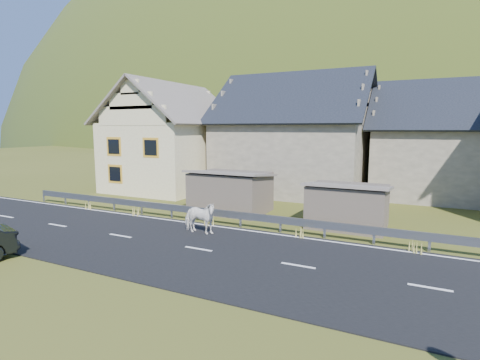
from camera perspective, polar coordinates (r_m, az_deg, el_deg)
The scene contains 12 objects.
ground at distance 14.80m, azimuth -6.34°, elevation -10.54°, with size 160.00×160.00×0.00m, color #3E4414.
road at distance 14.79m, azimuth -6.34°, elevation -10.47°, with size 60.00×7.00×0.04m, color black.
lane_markings at distance 14.78m, azimuth -6.34°, elevation -10.37°, with size 60.00×6.60×0.01m, color silver.
guardrail at distance 17.73m, azimuth 0.08°, elevation -5.47°, with size 28.10×0.09×0.75m.
shed_left at distance 20.97m, azimuth -1.43°, elevation -1.87°, with size 4.30×3.30×2.40m, color #6E5D4F.
shed_right at distance 18.43m, azimuth 16.05°, elevation -3.88°, with size 3.80×2.90×2.20m, color #6E5D4F.
house_cream at distance 29.60m, azimuth -10.33°, elevation 7.21°, with size 7.80×9.80×8.30m.
house_stone_a at distance 28.14m, azimuth 8.53°, elevation 7.78°, with size 10.80×9.80×8.90m.
house_stone_b at distance 28.83m, azimuth 29.21°, elevation 6.07°, with size 9.80×8.80×8.10m.
mountain at distance 193.39m, azimuth 25.27°, elevation -0.13°, with size 440.00×280.00×260.00m, color #283B10.
conifer_patch at distance 136.95m, azimuth -0.95°, elevation 8.52°, with size 76.00×50.00×28.00m, color black.
horse at distance 16.66m, azimuth -6.23°, elevation -5.68°, with size 1.72×0.78×1.45m, color white.
Camera 1 is at (7.61, -11.79, 4.68)m, focal length 28.00 mm.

